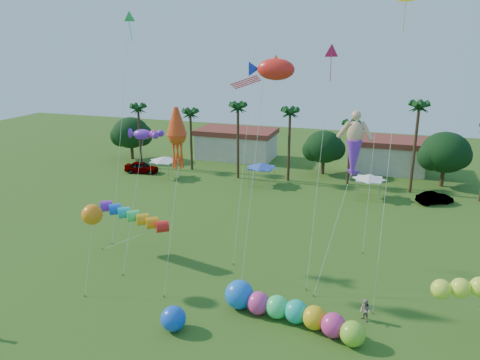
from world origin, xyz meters
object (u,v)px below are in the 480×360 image
(car_a, at_px, (142,167))
(spectator_b, at_px, (365,311))
(caterpillar_inflatable, at_px, (287,310))
(car_b, at_px, (435,198))
(blue_ball, at_px, (173,319))

(car_a, distance_m, spectator_b, 44.21)
(caterpillar_inflatable, bearing_deg, spectator_b, 30.69)
(car_b, bearing_deg, car_a, 58.58)
(spectator_b, distance_m, blue_ball, 13.22)
(car_b, xyz_separation_m, caterpillar_inflatable, (-11.25, -29.42, 0.19))
(car_b, height_order, spectator_b, spectator_b)
(car_a, height_order, spectator_b, car_a)
(blue_ball, bearing_deg, spectator_b, 22.89)
(car_b, relative_size, caterpillar_inflatable, 0.41)
(car_a, relative_size, caterpillar_inflatable, 0.47)
(car_b, xyz_separation_m, blue_ball, (-18.26, -32.80, 0.16))
(car_b, relative_size, blue_ball, 2.46)
(caterpillar_inflatable, bearing_deg, blue_ball, -142.47)
(caterpillar_inflatable, bearing_deg, car_b, 80.89)
(blue_ball, bearing_deg, car_b, 60.89)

